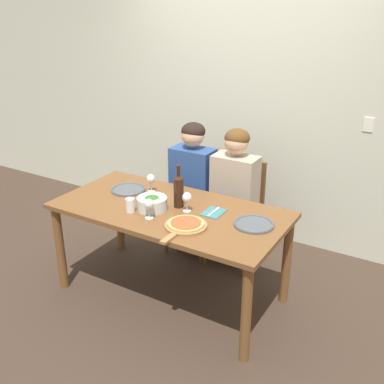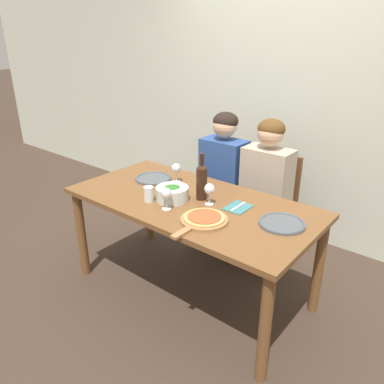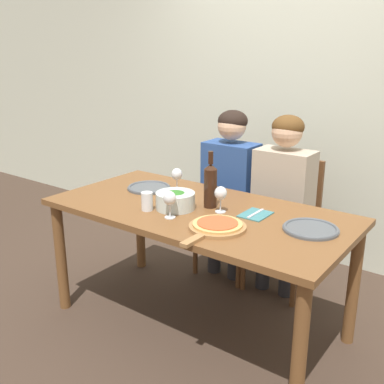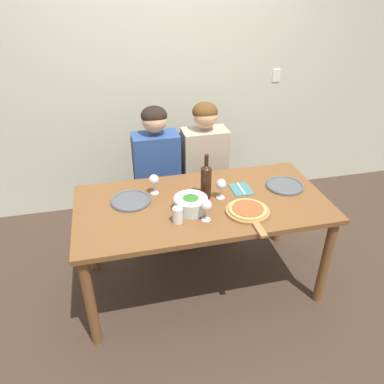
{
  "view_description": "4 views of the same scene",
  "coord_description": "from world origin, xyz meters",
  "px_view_note": "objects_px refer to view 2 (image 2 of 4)",
  "views": [
    {
      "loc": [
        1.7,
        -2.53,
        2.18
      ],
      "look_at": [
        0.11,
        0.14,
        0.86
      ],
      "focal_mm": 42.0,
      "sensor_mm": 36.0,
      "label": 1
    },
    {
      "loc": [
        1.49,
        -1.83,
        1.82
      ],
      "look_at": [
        -0.02,
        0.03,
        0.81
      ],
      "focal_mm": 35.0,
      "sensor_mm": 36.0,
      "label": 2
    },
    {
      "loc": [
        1.42,
        -1.98,
        1.62
      ],
      "look_at": [
        -0.13,
        0.12,
        0.8
      ],
      "focal_mm": 42.0,
      "sensor_mm": 36.0,
      "label": 3
    },
    {
      "loc": [
        -0.57,
        -2.12,
        2.16
      ],
      "look_at": [
        -0.08,
        -0.02,
        0.87
      ],
      "focal_mm": 35.0,
      "sensor_mm": 36.0,
      "label": 4
    }
  ],
  "objects_px": {
    "wine_bottle": "(202,181)",
    "broccoli_bowl": "(172,193)",
    "dinner_plate_left": "(153,178)",
    "person_woman": "(222,170)",
    "water_tumbler": "(149,194)",
    "fork_on_napkin": "(238,207)",
    "chair_left": "(228,192)",
    "wine_glass_right": "(209,190)",
    "wine_glass_centre": "(166,195)",
    "chair_right": "(270,204)",
    "pizza_on_board": "(203,219)",
    "dinner_plate_right": "(282,223)",
    "person_man": "(265,181)",
    "wine_glass_left": "(176,169)"
  },
  "relations": [
    {
      "from": "chair_right",
      "to": "pizza_on_board",
      "type": "xyz_separation_m",
      "value": [
        0.06,
        -1.0,
        0.28
      ]
    },
    {
      "from": "wine_glass_left",
      "to": "wine_glass_right",
      "type": "relative_size",
      "value": 1.0
    },
    {
      "from": "person_woman",
      "to": "pizza_on_board",
      "type": "xyz_separation_m",
      "value": [
        0.48,
        -0.89,
        0.03
      ]
    },
    {
      "from": "broccoli_bowl",
      "to": "pizza_on_board",
      "type": "height_order",
      "value": "broccoli_bowl"
    },
    {
      "from": "person_man",
      "to": "wine_bottle",
      "type": "xyz_separation_m",
      "value": [
        -0.16,
        -0.62,
        0.15
      ]
    },
    {
      "from": "dinner_plate_left",
      "to": "fork_on_napkin",
      "type": "xyz_separation_m",
      "value": [
        0.8,
        -0.02,
        -0.01
      ]
    },
    {
      "from": "pizza_on_board",
      "to": "fork_on_napkin",
      "type": "distance_m",
      "value": 0.31
    },
    {
      "from": "chair_right",
      "to": "dinner_plate_left",
      "type": "bearing_deg",
      "value": -135.55
    },
    {
      "from": "wine_glass_centre",
      "to": "broccoli_bowl",
      "type": "bearing_deg",
      "value": 117.31
    },
    {
      "from": "water_tumbler",
      "to": "chair_right",
      "type": "bearing_deg",
      "value": 67.18
    },
    {
      "from": "person_woman",
      "to": "wine_glass_right",
      "type": "distance_m",
      "value": 0.76
    },
    {
      "from": "person_woman",
      "to": "dinner_plate_left",
      "type": "xyz_separation_m",
      "value": [
        -0.27,
        -0.56,
        0.02
      ]
    },
    {
      "from": "dinner_plate_right",
      "to": "pizza_on_board",
      "type": "distance_m",
      "value": 0.48
    },
    {
      "from": "pizza_on_board",
      "to": "wine_glass_right",
      "type": "distance_m",
      "value": 0.27
    },
    {
      "from": "person_man",
      "to": "wine_bottle",
      "type": "distance_m",
      "value": 0.66
    },
    {
      "from": "water_tumbler",
      "to": "fork_on_napkin",
      "type": "height_order",
      "value": "water_tumbler"
    },
    {
      "from": "wine_bottle",
      "to": "broccoli_bowl",
      "type": "height_order",
      "value": "wine_bottle"
    },
    {
      "from": "wine_glass_left",
      "to": "dinner_plate_left",
      "type": "bearing_deg",
      "value": -157.69
    },
    {
      "from": "dinner_plate_right",
      "to": "water_tumbler",
      "type": "xyz_separation_m",
      "value": [
        -0.87,
        -0.26,
        0.04
      ]
    },
    {
      "from": "chair_right",
      "to": "person_woman",
      "type": "height_order",
      "value": "person_woman"
    },
    {
      "from": "dinner_plate_left",
      "to": "dinner_plate_right",
      "type": "height_order",
      "value": "same"
    },
    {
      "from": "dinner_plate_right",
      "to": "water_tumbler",
      "type": "distance_m",
      "value": 0.91
    },
    {
      "from": "chair_left",
      "to": "chair_right",
      "type": "distance_m",
      "value": 0.42
    },
    {
      "from": "broccoli_bowl",
      "to": "wine_glass_centre",
      "type": "relative_size",
      "value": 1.5
    },
    {
      "from": "person_woman",
      "to": "water_tumbler",
      "type": "height_order",
      "value": "person_woman"
    },
    {
      "from": "person_man",
      "to": "dinner_plate_left",
      "type": "bearing_deg",
      "value": -140.59
    },
    {
      "from": "dinner_plate_left",
      "to": "wine_glass_right",
      "type": "bearing_deg",
      "value": -8.98
    },
    {
      "from": "broccoli_bowl",
      "to": "wine_glass_left",
      "type": "relative_size",
      "value": 1.5
    },
    {
      "from": "dinner_plate_right",
      "to": "pizza_on_board",
      "type": "xyz_separation_m",
      "value": [
        -0.39,
        -0.27,
        0.01
      ]
    },
    {
      "from": "water_tumbler",
      "to": "wine_glass_right",
      "type": "bearing_deg",
      "value": 31.76
    },
    {
      "from": "pizza_on_board",
      "to": "wine_glass_centre",
      "type": "bearing_deg",
      "value": -177.2
    },
    {
      "from": "person_man",
      "to": "wine_glass_centre",
      "type": "distance_m",
      "value": 0.94
    },
    {
      "from": "chair_left",
      "to": "wine_glass_right",
      "type": "bearing_deg",
      "value": -65.42
    },
    {
      "from": "person_man",
      "to": "pizza_on_board",
      "type": "relative_size",
      "value": 2.84
    },
    {
      "from": "chair_right",
      "to": "pizza_on_board",
      "type": "relative_size",
      "value": 2.1
    },
    {
      "from": "wine_bottle",
      "to": "dinner_plate_right",
      "type": "distance_m",
      "value": 0.62
    },
    {
      "from": "person_man",
      "to": "wine_glass_right",
      "type": "distance_m",
      "value": 0.68
    },
    {
      "from": "person_man",
      "to": "wine_glass_right",
      "type": "height_order",
      "value": "person_man"
    },
    {
      "from": "water_tumbler",
      "to": "dinner_plate_left",
      "type": "bearing_deg",
      "value": 130.43
    },
    {
      "from": "water_tumbler",
      "to": "fork_on_napkin",
      "type": "xyz_separation_m",
      "value": [
        0.53,
        0.3,
        -0.05
      ]
    },
    {
      "from": "chair_left",
      "to": "dinner_plate_left",
      "type": "distance_m",
      "value": 0.77
    },
    {
      "from": "chair_right",
      "to": "wine_glass_right",
      "type": "bearing_deg",
      "value": -94.75
    },
    {
      "from": "pizza_on_board",
      "to": "wine_glass_centre",
      "type": "relative_size",
      "value": 2.88
    },
    {
      "from": "dinner_plate_left",
      "to": "person_woman",
      "type": "bearing_deg",
      "value": 64.47
    },
    {
      "from": "chair_left",
      "to": "wine_glass_right",
      "type": "distance_m",
      "value": 0.92
    },
    {
      "from": "pizza_on_board",
      "to": "fork_on_napkin",
      "type": "xyz_separation_m",
      "value": [
        0.06,
        0.3,
        -0.01
      ]
    },
    {
      "from": "chair_left",
      "to": "wine_glass_left",
      "type": "xyz_separation_m",
      "value": [
        -0.09,
        -0.6,
        0.36
      ]
    },
    {
      "from": "wine_bottle",
      "to": "broccoli_bowl",
      "type": "distance_m",
      "value": 0.22
    },
    {
      "from": "chair_right",
      "to": "person_woman",
      "type": "distance_m",
      "value": 0.5
    },
    {
      "from": "chair_right",
      "to": "person_woman",
      "type": "relative_size",
      "value": 0.74
    }
  ]
}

